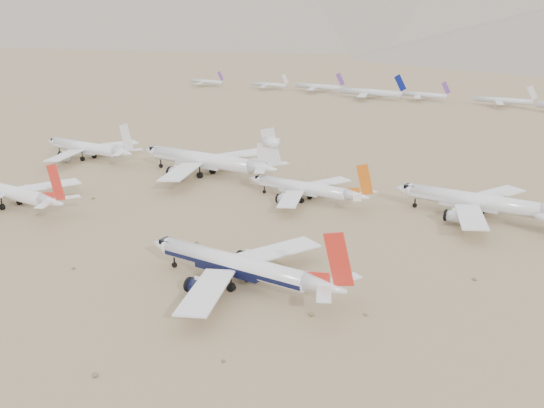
# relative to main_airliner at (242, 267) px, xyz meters

# --- Properties ---
(ground) EXTENTS (7000.00, 7000.00, 0.00)m
(ground) POSITION_rel_main_airliner_xyz_m (4.44, 1.03, -4.91)
(ground) COLOR olive
(ground) RESTS_ON ground
(main_airliner) EXTENTS (50.58, 49.41, 17.85)m
(main_airliner) POSITION_rel_main_airliner_xyz_m (0.00, 0.00, 0.00)
(main_airliner) COLOR white
(main_airliner) RESTS_ON ground
(second_airliner) EXTENTS (48.82, 47.71, 17.31)m
(second_airliner) POSITION_rel_main_airliner_xyz_m (-94.55, 7.90, -0.06)
(second_airliner) COLOR white
(second_airliner) RESTS_ON ground
(row2_gold_tail) EXTENTS (51.46, 50.33, 18.32)m
(row2_gold_tail) POSITION_rel_main_airliner_xyz_m (31.79, 77.10, 0.22)
(row2_gold_tail) COLOR white
(row2_gold_tail) RESTS_ON ground
(row2_orange_tail) EXTENTS (42.67, 41.75, 15.22)m
(row2_orange_tail) POSITION_rel_main_airliner_xyz_m (-20.22, 64.35, -0.64)
(row2_orange_tail) COLOR white
(row2_orange_tail) RESTS_ON ground
(row2_white_trijet) EXTENTS (60.44, 59.06, 21.42)m
(row2_white_trijet) POSITION_rel_main_airliner_xyz_m (-66.78, 71.96, 1.29)
(row2_white_trijet) COLOR white
(row2_white_trijet) RESTS_ON ground
(row2_white_twin) EXTENTS (48.73, 47.69, 17.41)m
(row2_white_twin) POSITION_rel_main_airliner_xyz_m (-126.37, 66.19, -0.01)
(row2_white_twin) COLOR white
(row2_white_twin) RESTS_ON ground
(desert_scrub) EXTENTS (261.14, 129.37, 0.63)m
(desert_scrub) POSITION_rel_main_airliner_xyz_m (8.99, -24.64, -4.61)
(desert_scrub) COLOR brown
(desert_scrub) RESTS_ON ground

